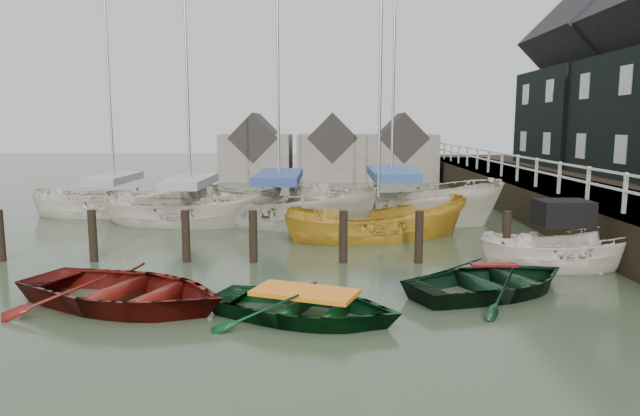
{
  "coord_description": "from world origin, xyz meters",
  "views": [
    {
      "loc": [
        0.83,
        -11.84,
        3.66
      ],
      "look_at": [
        0.57,
        3.47,
        1.4
      ],
      "focal_mm": 32.0,
      "sensor_mm": 36.0,
      "label": 1
    }
  ],
  "objects_px": {
    "sailboat_a": "(192,222)",
    "sailboat_d": "(391,220)",
    "rowboat_red": "(125,306)",
    "rowboat_dkgreen": "(493,293)",
    "sailboat_b": "(280,223)",
    "rowboat_green": "(305,319)",
    "sailboat_c": "(378,237)",
    "sailboat_e": "(116,213)",
    "motorboat": "(563,265)"
  },
  "relations": [
    {
      "from": "sailboat_a",
      "to": "rowboat_dkgreen",
      "type": "bearing_deg",
      "value": -129.64
    },
    {
      "from": "sailboat_c",
      "to": "sailboat_e",
      "type": "distance_m",
      "value": 11.26
    },
    {
      "from": "rowboat_green",
      "to": "sailboat_d",
      "type": "distance_m",
      "value": 11.32
    },
    {
      "from": "sailboat_b",
      "to": "sailboat_d",
      "type": "distance_m",
      "value": 4.23
    },
    {
      "from": "sailboat_a",
      "to": "sailboat_e",
      "type": "distance_m",
      "value": 4.13
    },
    {
      "from": "sailboat_b",
      "to": "sailboat_d",
      "type": "bearing_deg",
      "value": -58.86
    },
    {
      "from": "rowboat_green",
      "to": "motorboat",
      "type": "height_order",
      "value": "motorboat"
    },
    {
      "from": "sailboat_a",
      "to": "sailboat_d",
      "type": "bearing_deg",
      "value": -80.51
    },
    {
      "from": "rowboat_red",
      "to": "rowboat_dkgreen",
      "type": "height_order",
      "value": "rowboat_red"
    },
    {
      "from": "rowboat_red",
      "to": "sailboat_a",
      "type": "distance_m",
      "value": 9.8
    },
    {
      "from": "rowboat_green",
      "to": "sailboat_c",
      "type": "relative_size",
      "value": 0.33
    },
    {
      "from": "sailboat_c",
      "to": "sailboat_d",
      "type": "height_order",
      "value": "sailboat_d"
    },
    {
      "from": "sailboat_d",
      "to": "sailboat_e",
      "type": "distance_m",
      "value": 11.16
    },
    {
      "from": "sailboat_a",
      "to": "sailboat_d",
      "type": "height_order",
      "value": "sailboat_d"
    },
    {
      "from": "motorboat",
      "to": "sailboat_b",
      "type": "height_order",
      "value": "sailboat_b"
    },
    {
      "from": "sailboat_c",
      "to": "sailboat_b",
      "type": "bearing_deg",
      "value": 40.24
    },
    {
      "from": "rowboat_dkgreen",
      "to": "sailboat_c",
      "type": "xyz_separation_m",
      "value": [
        -2.0,
        6.21,
        0.01
      ]
    },
    {
      "from": "rowboat_red",
      "to": "motorboat",
      "type": "height_order",
      "value": "motorboat"
    },
    {
      "from": "sailboat_d",
      "to": "sailboat_a",
      "type": "bearing_deg",
      "value": 108.18
    },
    {
      "from": "rowboat_red",
      "to": "sailboat_c",
      "type": "relative_size",
      "value": 0.4
    },
    {
      "from": "sailboat_a",
      "to": "sailboat_c",
      "type": "height_order",
      "value": "sailboat_c"
    },
    {
      "from": "rowboat_red",
      "to": "rowboat_dkgreen",
      "type": "relative_size",
      "value": 1.13
    },
    {
      "from": "sailboat_a",
      "to": "sailboat_e",
      "type": "height_order",
      "value": "sailboat_a"
    },
    {
      "from": "motorboat",
      "to": "sailboat_e",
      "type": "relative_size",
      "value": 0.44
    },
    {
      "from": "sailboat_a",
      "to": "sailboat_e",
      "type": "bearing_deg",
      "value": 66.11
    },
    {
      "from": "sailboat_d",
      "to": "rowboat_red",
      "type": "bearing_deg",
      "value": 161.87
    },
    {
      "from": "rowboat_red",
      "to": "sailboat_d",
      "type": "xyz_separation_m",
      "value": [
        6.48,
        10.28,
        0.06
      ]
    },
    {
      "from": "rowboat_dkgreen",
      "to": "sailboat_b",
      "type": "height_order",
      "value": "sailboat_b"
    },
    {
      "from": "rowboat_dkgreen",
      "to": "sailboat_d",
      "type": "distance_m",
      "value": 9.34
    },
    {
      "from": "sailboat_b",
      "to": "sailboat_e",
      "type": "distance_m",
      "value": 7.22
    },
    {
      "from": "rowboat_green",
      "to": "sailboat_d",
      "type": "xyz_separation_m",
      "value": [
        2.79,
        10.97,
        0.06
      ]
    },
    {
      "from": "rowboat_red",
      "to": "sailboat_d",
      "type": "distance_m",
      "value": 12.15
    },
    {
      "from": "rowboat_green",
      "to": "rowboat_dkgreen",
      "type": "height_order",
      "value": "rowboat_dkgreen"
    },
    {
      "from": "rowboat_green",
      "to": "sailboat_a",
      "type": "distance_m",
      "value": 11.43
    },
    {
      "from": "rowboat_green",
      "to": "rowboat_dkgreen",
      "type": "xyz_separation_m",
      "value": [
        4.04,
        1.72,
        0.0
      ]
    },
    {
      "from": "sailboat_b",
      "to": "sailboat_c",
      "type": "height_order",
      "value": "sailboat_b"
    },
    {
      "from": "rowboat_green",
      "to": "motorboat",
      "type": "xyz_separation_m",
      "value": [
        6.43,
        3.93,
        0.1
      ]
    },
    {
      "from": "rowboat_green",
      "to": "sailboat_c",
      "type": "bearing_deg",
      "value": 5.49
    },
    {
      "from": "rowboat_dkgreen",
      "to": "sailboat_a",
      "type": "xyz_separation_m",
      "value": [
        -8.71,
        8.72,
        0.06
      ]
    },
    {
      "from": "rowboat_green",
      "to": "sailboat_c",
      "type": "xyz_separation_m",
      "value": [
        2.04,
        7.93,
        0.01
      ]
    },
    {
      "from": "rowboat_dkgreen",
      "to": "sailboat_e",
      "type": "height_order",
      "value": "sailboat_e"
    },
    {
      "from": "rowboat_dkgreen",
      "to": "sailboat_b",
      "type": "bearing_deg",
      "value": 6.17
    },
    {
      "from": "sailboat_b",
      "to": "motorboat",
      "type": "bearing_deg",
      "value": -107.32
    },
    {
      "from": "sailboat_a",
      "to": "sailboat_d",
      "type": "xyz_separation_m",
      "value": [
        7.46,
        0.53,
        -0.0
      ]
    },
    {
      "from": "sailboat_a",
      "to": "sailboat_d",
      "type": "distance_m",
      "value": 7.48
    },
    {
      "from": "rowboat_dkgreen",
      "to": "sailboat_c",
      "type": "relative_size",
      "value": 0.35
    },
    {
      "from": "rowboat_dkgreen",
      "to": "sailboat_a",
      "type": "bearing_deg",
      "value": 18.8
    },
    {
      "from": "sailboat_a",
      "to": "sailboat_b",
      "type": "bearing_deg",
      "value": -87.26
    },
    {
      "from": "rowboat_dkgreen",
      "to": "motorboat",
      "type": "distance_m",
      "value": 3.26
    },
    {
      "from": "rowboat_green",
      "to": "sailboat_b",
      "type": "bearing_deg",
      "value": 27.59
    }
  ]
}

